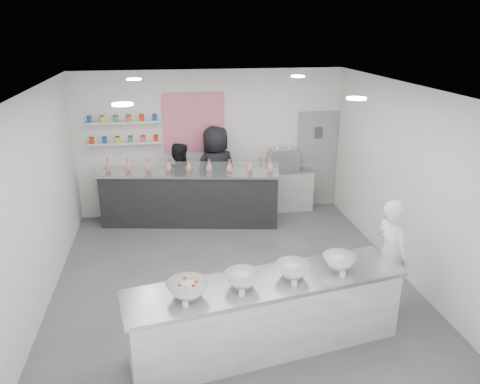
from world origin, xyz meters
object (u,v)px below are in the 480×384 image
object	(u,v)px
espresso_ledge	(285,190)
staff_left	(179,182)
prep_counter	(267,314)
espresso_machine	(283,160)
woman_prep	(391,255)
back_bar	(190,198)
staff_right	(216,173)

from	to	relation	value
espresso_ledge	staff_left	bearing A→B (deg)	-175.89
prep_counter	espresso_machine	bearing A→B (deg)	63.41
woman_prep	back_bar	bearing A→B (deg)	23.38
espresso_ledge	staff_left	distance (m)	2.30
staff_right	prep_counter	bearing A→B (deg)	67.76
prep_counter	staff_right	size ratio (longest dim) A/B	1.78
back_bar	woman_prep	distance (m)	4.32
prep_counter	woman_prep	xyz separation A→B (m)	(1.88, 0.60, 0.35)
prep_counter	staff_left	bearing A→B (deg)	91.57
staff_left	staff_right	world-z (taller)	staff_right
espresso_ledge	back_bar	bearing A→B (deg)	-168.70
back_bar	espresso_machine	bearing A→B (deg)	21.90
back_bar	staff_left	world-z (taller)	staff_left
back_bar	espresso_ledge	distance (m)	2.11
woman_prep	staff_right	distance (m)	4.22
prep_counter	back_bar	distance (m)	4.11
espresso_ledge	staff_right	world-z (taller)	staff_right
back_bar	espresso_ledge	world-z (taller)	back_bar
woman_prep	staff_left	bearing A→B (deg)	23.52
espresso_ledge	espresso_machine	bearing A→B (deg)	180.00
woman_prep	staff_right	world-z (taller)	staff_right
prep_counter	espresso_ledge	bearing A→B (deg)	62.78
espresso_ledge	espresso_machine	world-z (taller)	espresso_machine
espresso_machine	woman_prep	xyz separation A→B (m)	(0.56, -3.87, -0.31)
staff_left	staff_right	xyz separation A→B (m)	(0.77, 0.00, 0.16)
espresso_ledge	woman_prep	size ratio (longest dim) A/B	0.74
espresso_machine	staff_left	world-z (taller)	staff_left
espresso_machine	staff_right	world-z (taller)	staff_right
woman_prep	staff_left	size ratio (longest dim) A/B	1.01
espresso_machine	prep_counter	bearing A→B (deg)	-106.50
prep_counter	staff_left	size ratio (longest dim) A/B	2.13
woman_prep	staff_right	xyz separation A→B (m)	(-2.01, 3.71, 0.15)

